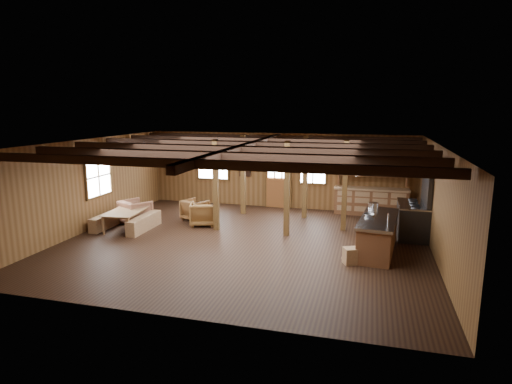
% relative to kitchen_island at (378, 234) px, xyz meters
% --- Properties ---
extents(room, '(10.04, 9.04, 2.84)m').
position_rel_kitchen_island_xyz_m(room, '(-3.60, -0.15, 0.92)').
color(room, black).
rests_on(room, ground).
extents(ceiling_joists, '(9.80, 8.82, 0.18)m').
position_rel_kitchen_island_xyz_m(ceiling_joists, '(-3.60, 0.03, 2.20)').
color(ceiling_joists, black).
rests_on(ceiling_joists, ceiling).
extents(timber_posts, '(3.95, 2.35, 2.80)m').
position_rel_kitchen_island_xyz_m(timber_posts, '(-3.08, 1.93, 0.92)').
color(timber_posts, '#432B13').
rests_on(timber_posts, floor).
extents(back_door, '(1.02, 0.08, 2.15)m').
position_rel_kitchen_island_xyz_m(back_door, '(-3.60, 4.30, 0.40)').
color(back_door, brown).
rests_on(back_door, floor).
extents(window_back_left, '(1.32, 0.06, 1.32)m').
position_rel_kitchen_island_xyz_m(window_back_left, '(-6.20, 4.31, 1.12)').
color(window_back_left, white).
rests_on(window_back_left, wall_back).
extents(window_back_right, '(1.02, 0.06, 1.32)m').
position_rel_kitchen_island_xyz_m(window_back_right, '(-2.30, 4.31, 1.12)').
color(window_back_right, white).
rests_on(window_back_right, wall_back).
extents(window_left, '(0.14, 1.24, 1.32)m').
position_rel_kitchen_island_xyz_m(window_left, '(-8.56, 0.35, 1.12)').
color(window_left, white).
rests_on(window_left, wall_back).
extents(notice_boards, '(1.08, 0.03, 0.90)m').
position_rel_kitchen_island_xyz_m(notice_boards, '(-5.10, 4.31, 1.16)').
color(notice_boards, silver).
rests_on(notice_boards, wall_back).
extents(back_counter, '(2.55, 0.60, 2.45)m').
position_rel_kitchen_island_xyz_m(back_counter, '(-0.20, 4.05, 0.12)').
color(back_counter, brown).
rests_on(back_counter, floor).
extents(pendant_lamps, '(1.86, 2.36, 0.66)m').
position_rel_kitchen_island_xyz_m(pendant_lamps, '(-5.85, 0.85, 1.77)').
color(pendant_lamps, '#2C2C2E').
rests_on(pendant_lamps, ceiling).
extents(pot_rack, '(0.40, 3.00, 0.39)m').
position_rel_kitchen_island_xyz_m(pot_rack, '(-0.46, 0.05, 1.83)').
color(pot_rack, '#2C2C2E').
rests_on(pot_rack, ceiling).
extents(kitchen_island, '(1.15, 2.58, 1.20)m').
position_rel_kitchen_island_xyz_m(kitchen_island, '(0.00, 0.00, 0.00)').
color(kitchen_island, brown).
rests_on(kitchen_island, floor).
extents(step_stool, '(0.54, 0.47, 0.40)m').
position_rel_kitchen_island_xyz_m(step_stool, '(-0.60, -1.05, -0.28)').
color(step_stool, brown).
rests_on(step_stool, floor).
extents(commercial_range, '(0.87, 1.69, 2.09)m').
position_rel_kitchen_island_xyz_m(commercial_range, '(1.05, 1.69, 0.19)').
color(commercial_range, '#2C2C2E').
rests_on(commercial_range, floor).
extents(dining_table, '(1.13, 1.80, 0.60)m').
position_rel_kitchen_island_xyz_m(dining_table, '(-7.50, 0.23, -0.18)').
color(dining_table, olive).
rests_on(dining_table, floor).
extents(bench_wall, '(0.29, 1.57, 0.43)m').
position_rel_kitchen_island_xyz_m(bench_wall, '(-8.25, 0.23, -0.26)').
color(bench_wall, brown).
rests_on(bench_wall, floor).
extents(bench_aisle, '(0.31, 1.65, 0.45)m').
position_rel_kitchen_island_xyz_m(bench_aisle, '(-6.95, 0.23, -0.25)').
color(bench_aisle, brown).
rests_on(bench_aisle, floor).
extents(armchair_a, '(1.01, 1.02, 0.74)m').
position_rel_kitchen_island_xyz_m(armchair_a, '(-5.42, 1.25, -0.11)').
color(armchair_a, brown).
rests_on(armchair_a, floor).
extents(armchair_b, '(0.97, 0.98, 0.69)m').
position_rel_kitchen_island_xyz_m(armchair_b, '(-5.92, 1.80, -0.13)').
color(armchair_b, brown).
rests_on(armchair_b, floor).
extents(armchair_c, '(1.14, 1.15, 0.78)m').
position_rel_kitchen_island_xyz_m(armchair_c, '(-7.60, 0.85, -0.09)').
color(armchair_c, brown).
rests_on(armchair_c, floor).
extents(counter_pot, '(0.27, 0.27, 0.16)m').
position_rel_kitchen_island_xyz_m(counter_pot, '(-0.14, 1.00, 0.54)').
color(counter_pot, silver).
rests_on(counter_pot, kitchen_island).
extents(bowl, '(0.29, 0.29, 0.07)m').
position_rel_kitchen_island_xyz_m(bowl, '(-0.25, 0.06, 0.49)').
color(bowl, silver).
rests_on(bowl, kitchen_island).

